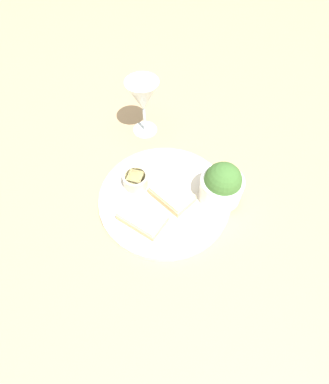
% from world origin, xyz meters
% --- Properties ---
extents(ground_plane, '(4.00, 4.00, 0.00)m').
position_xyz_m(ground_plane, '(0.00, 0.00, 0.00)').
color(ground_plane, tan).
extents(dinner_plate, '(0.31, 0.31, 0.01)m').
position_xyz_m(dinner_plate, '(0.00, 0.00, 0.01)').
color(dinner_plate, silver).
rests_on(dinner_plate, ground_plane).
extents(salad_bowl, '(0.10, 0.10, 0.10)m').
position_xyz_m(salad_bowl, '(0.10, 0.08, 0.06)').
color(salad_bowl, white).
rests_on(salad_bowl, dinner_plate).
extents(sauce_ramekin, '(0.06, 0.06, 0.03)m').
position_xyz_m(sauce_ramekin, '(-0.08, -0.01, 0.03)').
color(sauce_ramekin, beige).
rests_on(sauce_ramekin, dinner_plate).
extents(cheese_toast_near, '(0.10, 0.07, 0.03)m').
position_xyz_m(cheese_toast_near, '(0.01, 0.01, 0.03)').
color(cheese_toast_near, '#D1B27F').
rests_on(cheese_toast_near, dinner_plate).
extents(cheese_toast_far, '(0.11, 0.07, 0.03)m').
position_xyz_m(cheese_toast_far, '(0.00, -0.08, 0.03)').
color(cheese_toast_far, '#D1B27F').
rests_on(cheese_toast_far, dinner_plate).
extents(wine_glass, '(0.09, 0.09, 0.16)m').
position_xyz_m(wine_glass, '(-0.19, 0.15, 0.11)').
color(wine_glass, silver).
rests_on(wine_glass, ground_plane).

